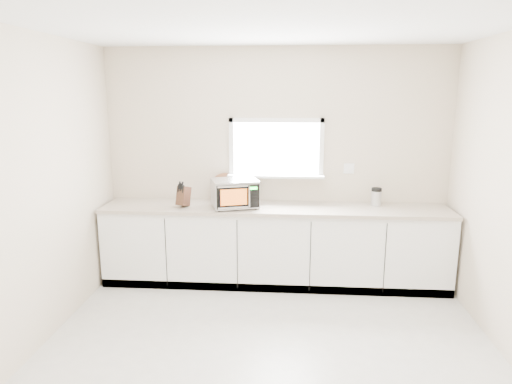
# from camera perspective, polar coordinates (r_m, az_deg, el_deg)

# --- Properties ---
(ground) EXTENTS (4.00, 4.00, 0.00)m
(ground) POSITION_cam_1_polar(r_m,az_deg,el_deg) (3.99, 1.32, -21.00)
(ground) COLOR beige
(ground) RESTS_ON ground
(back_wall) EXTENTS (4.00, 0.17, 2.70)m
(back_wall) POSITION_cam_1_polar(r_m,az_deg,el_deg) (5.39, 2.54, 3.55)
(back_wall) COLOR beige
(back_wall) RESTS_ON ground
(cabinets) EXTENTS (3.92, 0.60, 0.88)m
(cabinets) POSITION_cam_1_polar(r_m,az_deg,el_deg) (5.32, 2.33, -6.82)
(cabinets) COLOR white
(cabinets) RESTS_ON ground
(countertop) EXTENTS (3.92, 0.64, 0.04)m
(countertop) POSITION_cam_1_polar(r_m,az_deg,el_deg) (5.18, 2.37, -2.05)
(countertop) COLOR #B6A396
(countertop) RESTS_ON cabinets
(microwave) EXTENTS (0.58, 0.52, 0.32)m
(microwave) POSITION_cam_1_polar(r_m,az_deg,el_deg) (5.11, -2.65, -0.11)
(microwave) COLOR black
(microwave) RESTS_ON countertop
(knife_block) EXTENTS (0.16, 0.23, 0.30)m
(knife_block) POSITION_cam_1_polar(r_m,az_deg,el_deg) (5.20, -9.06, -0.46)
(knife_block) COLOR #422417
(knife_block) RESTS_ON countertop
(cutting_board) EXTENTS (0.33, 0.08, 0.33)m
(cutting_board) POSITION_cam_1_polar(r_m,az_deg,el_deg) (5.43, -3.93, 0.64)
(cutting_board) COLOR #98633B
(cutting_board) RESTS_ON countertop
(coffee_grinder) EXTENTS (0.14, 0.14, 0.21)m
(coffee_grinder) POSITION_cam_1_polar(r_m,az_deg,el_deg) (5.38, 14.80, -0.57)
(coffee_grinder) COLOR #B5B8BD
(coffee_grinder) RESTS_ON countertop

